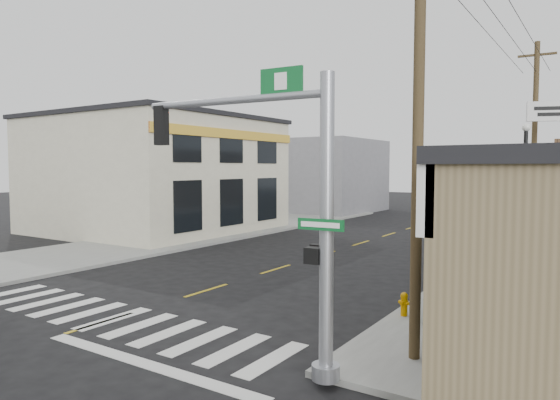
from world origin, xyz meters
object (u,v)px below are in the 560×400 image
Objects in this scene: traffic_signal_pole at (294,192)px; utility_pole_near at (418,143)px; lamp_post at (526,188)px; utility_pole_far at (534,141)px; guide_sign at (491,253)px; fire_hydrant at (404,303)px; bare_tree at (475,174)px.

utility_pole_near is at bearing 44.23° from traffic_signal_pole.
lamp_post is 9.00m from utility_pole_far.
traffic_signal_pole is at bearing -135.13° from guide_sign.
bare_tree is at bearing 17.22° from fire_hydrant.
utility_pole_near is (1.13, -2.65, 3.95)m from fire_hydrant.
lamp_post is (0.06, 5.76, 1.48)m from guide_sign.
fire_hydrant is at bearing -168.58° from guide_sign.
utility_pole_near is at bearing -93.85° from utility_pole_far.
lamp_post is (2.43, 11.53, -0.25)m from traffic_signal_pole.
bare_tree is (-0.34, -6.53, 0.55)m from lamp_post.
lamp_post is 1.15× the size of bare_tree.
utility_pole_far reaches higher than bare_tree.
traffic_signal_pole is at bearing -98.55° from utility_pole_far.
utility_pole_near is 18.40m from utility_pole_far.
traffic_signal_pole is 20.41m from utility_pole_far.
bare_tree is (-0.28, -0.77, 2.03)m from guide_sign.
utility_pole_near is (-0.76, -9.66, 1.19)m from lamp_post.
lamp_post is at bearing 77.53° from utility_pole_near.
lamp_post reaches higher than bare_tree.
utility_pole_near is (-0.70, -3.89, 2.67)m from guide_sign.
bare_tree is at bearing -132.99° from guide_sign.
fire_hydrant is 4.89m from utility_pole_near.
traffic_signal_pole is 5.43m from bare_tree.
lamp_post is at bearing 74.88° from fire_hydrant.
utility_pole_far is (-0.42, 15.26, 1.50)m from bare_tree.
bare_tree is 3.22m from utility_pole_near.
traffic_signal_pole is at bearing -112.61° from bare_tree.
utility_pole_near is (1.67, 1.88, 0.93)m from traffic_signal_pole.
lamp_post is 0.53× the size of utility_pole_far.
traffic_signal_pole is at bearing -114.86° from lamp_post.
traffic_signal_pole is 1.05× the size of lamp_post.
utility_pole_far reaches higher than utility_pole_near.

